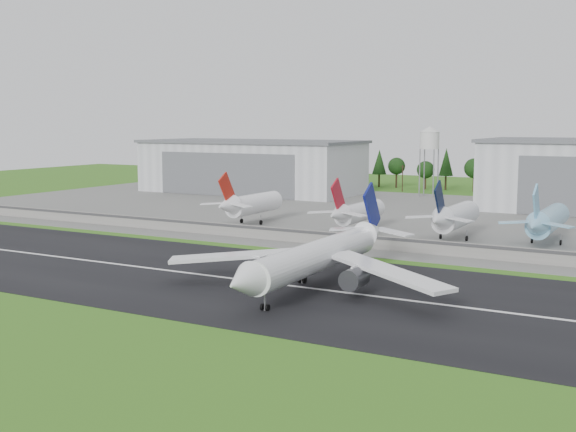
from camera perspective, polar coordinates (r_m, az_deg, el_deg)
The scene contains 14 objects.
ground at distance 143.65m, azimuth -10.65°, elevation -5.16°, with size 600.00×600.00×0.00m, color #2B6C19.
runway at distance 151.28m, azimuth -8.22°, elevation -4.45°, with size 320.00×60.00×0.10m, color black.
runway_centerline at distance 151.27m, azimuth -8.22°, elevation -4.43°, with size 220.00×1.00×0.02m, color white.
apron at distance 246.69m, azimuth 7.42°, elevation 0.14°, with size 320.00×150.00×0.10m, color slate.
blast_fence at distance 188.10m, azimuth 0.08°, elevation -1.51°, with size 240.00×0.61×3.50m.
hangar_west at distance 321.78m, azimuth -2.90°, elevation 3.95°, with size 97.00×44.00×23.20m.
water_tower at distance 307.70m, azimuth 11.13°, elevation 6.07°, with size 8.40×8.40×29.40m.
utility_poles at distance 321.98m, azimuth 12.69°, elevation 1.70°, with size 230.00×3.00×12.00m, color black, non-canonical shape.
treeline at distance 336.34m, azimuth 13.42°, elevation 1.92°, with size 320.00×16.00×22.00m, color black, non-canonical shape.
main_airliner at distance 133.93m, azimuth 2.12°, elevation -3.81°, with size 57.28×59.07×18.17m.
parked_jet_red_a at distance 219.07m, azimuth -3.13°, elevation 0.95°, with size 7.36×31.29×16.88m.
parked_jet_red_b at distance 202.57m, azimuth 5.35°, elevation 0.30°, with size 7.36×31.29×16.50m.
parked_jet_navy at distance 193.24m, azimuth 12.87°, elevation -0.07°, with size 7.36×31.29×16.94m.
parked_jet_skyblue at distance 193.20m, azimuth 19.72°, elevation -0.36°, with size 7.36×37.29×16.86m.
Camera 1 is at (90.03, -107.59, 30.91)m, focal length 45.00 mm.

